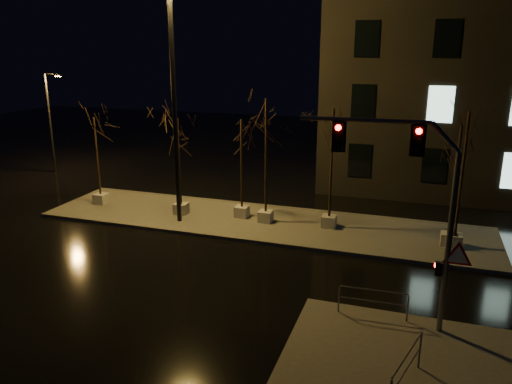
% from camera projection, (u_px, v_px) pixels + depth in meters
% --- Properties ---
extents(ground, '(90.00, 90.00, 0.00)m').
position_uv_depth(ground, '(212.00, 274.00, 19.17)').
color(ground, black).
rests_on(ground, ground).
extents(median, '(22.00, 5.00, 0.15)m').
position_uv_depth(median, '(260.00, 222.00, 24.61)').
color(median, '#4C4944').
rests_on(median, ground).
extents(sidewalk_corner, '(7.00, 5.00, 0.15)m').
position_uv_depth(sidewalk_corner, '(412.00, 362.00, 13.68)').
color(sidewalk_corner, '#4C4944').
rests_on(sidewalk_corner, ground).
extents(tree_0, '(1.80, 1.80, 4.85)m').
position_uv_depth(tree_0, '(95.00, 137.00, 26.27)').
color(tree_0, '#A9A59E').
rests_on(tree_0, median).
extents(tree_1, '(1.80, 1.80, 5.01)m').
position_uv_depth(tree_1, '(178.00, 141.00, 24.58)').
color(tree_1, '#A9A59E').
rests_on(tree_1, median).
extents(tree_2, '(1.80, 1.80, 5.04)m').
position_uv_depth(tree_2, '(241.00, 142.00, 24.10)').
color(tree_2, '#A9A59E').
rests_on(tree_2, median).
extents(tree_3, '(1.80, 1.80, 6.13)m').
position_uv_depth(tree_3, '(266.00, 127.00, 23.16)').
color(tree_3, '#A9A59E').
rests_on(tree_3, median).
extents(tree_4, '(1.80, 1.80, 5.76)m').
position_uv_depth(tree_4, '(333.00, 136.00, 22.55)').
color(tree_4, '#A9A59E').
rests_on(tree_4, median).
extents(tree_5, '(1.80, 1.80, 5.37)m').
position_uv_depth(tree_5, '(458.00, 153.00, 20.44)').
color(tree_5, '#A9A59E').
rests_on(tree_5, median).
extents(tree_6, '(1.80, 1.80, 5.90)m').
position_uv_depth(tree_6, '(466.00, 144.00, 20.17)').
color(tree_6, '#A9A59E').
rests_on(tree_6, median).
extents(traffic_signal_mast, '(5.18, 0.29, 6.33)m').
position_uv_depth(traffic_signal_mast, '(416.00, 196.00, 14.21)').
color(traffic_signal_mast, '#595B60').
rests_on(traffic_signal_mast, sidewalk_corner).
extents(streetlight_main, '(2.76, 0.95, 11.12)m').
position_uv_depth(streetlight_main, '(174.00, 88.00, 22.80)').
color(streetlight_main, black).
rests_on(streetlight_main, median).
extents(streetlight_far, '(1.32, 0.27, 6.73)m').
position_uv_depth(streetlight_far, '(51.00, 119.00, 33.79)').
color(streetlight_far, black).
rests_on(streetlight_far, ground).
extents(guard_rail_a, '(2.18, 0.13, 0.94)m').
position_uv_depth(guard_rail_a, '(373.00, 299.00, 15.71)').
color(guard_rail_a, '#595B60').
rests_on(guard_rail_a, sidewalk_corner).
extents(guard_rail_b, '(0.67, 2.23, 1.09)m').
position_uv_depth(guard_rail_b, '(407.00, 366.00, 12.26)').
color(guard_rail_b, '#595B60').
rests_on(guard_rail_b, sidewalk_corner).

